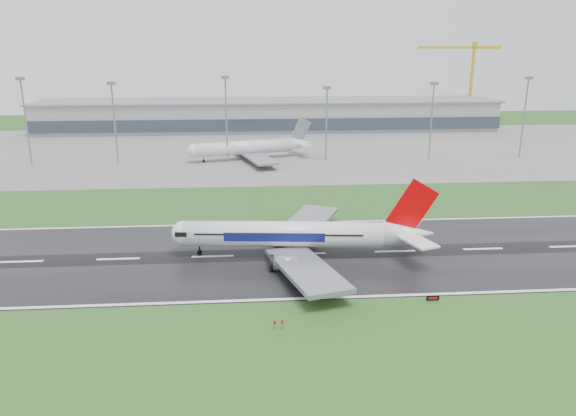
{
  "coord_description": "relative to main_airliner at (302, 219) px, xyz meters",
  "views": [
    {
      "loc": [
        -11.98,
        -110.19,
        43.65
      ],
      "look_at": [
        -2.81,
        12.0,
        7.0
      ],
      "focal_mm": 33.94,
      "sensor_mm": 36.0,
      "label": 1
    }
  ],
  "objects": [
    {
      "name": "runway",
      "position": [
        0.84,
        0.95,
        -8.29
      ],
      "size": [
        400.0,
        45.0,
        0.1
      ],
      "primitive_type": "cube",
      "color": "black",
      "rests_on": "ground"
    },
    {
      "name": "apron",
      "position": [
        0.84,
        125.95,
        -8.3
      ],
      "size": [
        400.0,
        130.0,
        0.08
      ],
      "primitive_type": "cube",
      "color": "slate",
      "rests_on": "ground"
    },
    {
      "name": "floodmast_2",
      "position": [
        -19.02,
        100.95,
        7.48
      ],
      "size": [
        0.64,
        0.64,
        31.65
      ],
      "primitive_type": "cylinder",
      "color": "gray",
      "rests_on": "ground"
    },
    {
      "name": "main_airliner",
      "position": [
        0.0,
        0.0,
        0.0
      ],
      "size": [
        60.75,
        58.37,
        16.48
      ],
      "primitive_type": null,
      "rotation": [
        0.0,
        0.0,
        -0.1
      ],
      "color": "white",
      "rests_on": "runway"
    },
    {
      "name": "runway_sign",
      "position": [
        21.17,
        -23.33,
        -7.82
      ],
      "size": [
        2.31,
        0.32,
        1.04
      ],
      "primitive_type": null,
      "rotation": [
        0.0,
        0.0,
        -0.02
      ],
      "color": "black",
      "rests_on": "ground"
    },
    {
      "name": "floodmast_5",
      "position": [
        99.0,
        100.95,
        7.13
      ],
      "size": [
        0.64,
        0.64,
        30.93
      ],
      "primitive_type": "cylinder",
      "color": "gray",
      "rests_on": "ground"
    },
    {
      "name": "floodmast_1",
      "position": [
        -61.06,
        100.95,
        6.49
      ],
      "size": [
        0.64,
        0.64,
        29.65
      ],
      "primitive_type": "cylinder",
      "color": "gray",
      "rests_on": "ground"
    },
    {
      "name": "parked_airliner",
      "position": [
        -10.59,
        105.48,
        -0.62
      ],
      "size": [
        63.32,
        60.83,
        15.28
      ],
      "primitive_type": null,
      "rotation": [
        0.0,
        0.0,
        0.27
      ],
      "color": "silver",
      "rests_on": "apron"
    },
    {
      "name": "floodmast_3",
      "position": [
        19.62,
        100.95,
        5.46
      ],
      "size": [
        0.64,
        0.64,
        27.6
      ],
      "primitive_type": "cylinder",
      "color": "gray",
      "rests_on": "ground"
    },
    {
      "name": "ground",
      "position": [
        0.84,
        0.95,
        -8.34
      ],
      "size": [
        520.0,
        520.0,
        0.0
      ],
      "primitive_type": "plane",
      "color": "#224B1B",
      "rests_on": "ground"
    },
    {
      "name": "floodmast_0",
      "position": [
        -93.44,
        100.95,
        7.4
      ],
      "size": [
        0.64,
        0.64,
        31.49
      ],
      "primitive_type": "cylinder",
      "color": "gray",
      "rests_on": "ground"
    },
    {
      "name": "floodmast_4",
      "position": [
        61.35,
        100.95,
        6.16
      ],
      "size": [
        0.64,
        0.64,
        29.0
      ],
      "primitive_type": "cylinder",
      "color": "gray",
      "rests_on": "ground"
    },
    {
      "name": "terminal",
      "position": [
        0.84,
        185.95,
        -0.84
      ],
      "size": [
        240.0,
        36.0,
        15.0
      ],
      "primitive_type": "cube",
      "color": "gray",
      "rests_on": "ground"
    },
    {
      "name": "tower_crane",
      "position": [
        117.51,
        200.95,
        14.47
      ],
      "size": [
        46.39,
        5.33,
        45.61
      ],
      "primitive_type": null,
      "rotation": [
        0.0,
        0.0,
        -0.06
      ],
      "color": "gold",
      "rests_on": "ground"
    }
  ]
}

